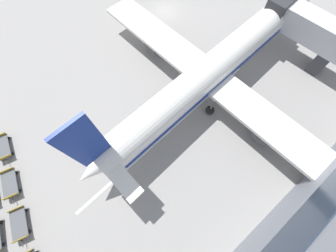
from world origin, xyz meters
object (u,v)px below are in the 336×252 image
Objects in this scene: airplane at (214,69)px; baggage_dolly_row_mid_a_col_a at (3,147)px; baggage_dolly_row_mid_a_col_b at (10,184)px; baggage_dolly_row_mid_a_col_c at (19,224)px.

airplane reaches higher than baggage_dolly_row_mid_a_col_a.
airplane is 25.83m from baggage_dolly_row_mid_a_col_a.
baggage_dolly_row_mid_a_col_c is (4.30, -0.81, 0.00)m from baggage_dolly_row_mid_a_col_b.
airplane is 10.00× the size of baggage_dolly_row_mid_a_col_c.
airplane is at bearing 90.29° from baggage_dolly_row_mid_a_col_c.
airplane reaches higher than baggage_dolly_row_mid_a_col_b.
airplane is 9.99× the size of baggage_dolly_row_mid_a_col_b.
baggage_dolly_row_mid_a_col_a is 1.00× the size of baggage_dolly_row_mid_a_col_c.
baggage_dolly_row_mid_a_col_a is 8.88m from baggage_dolly_row_mid_a_col_c.
baggage_dolly_row_mid_a_col_a is 1.00× the size of baggage_dolly_row_mid_a_col_b.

